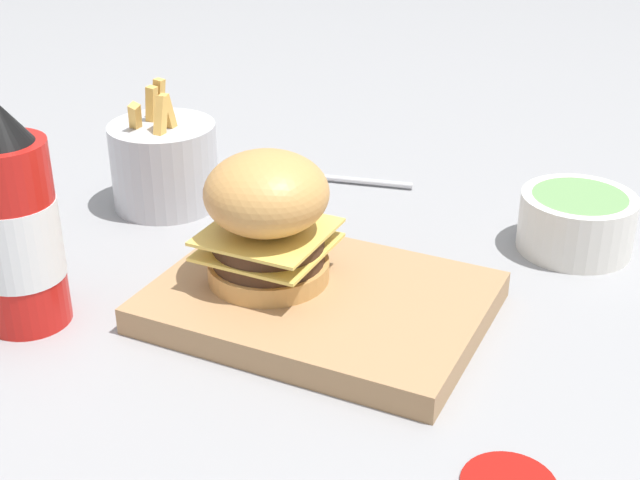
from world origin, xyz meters
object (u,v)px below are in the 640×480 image
spoon (316,176)px  burger (267,217)px  fries_basket (164,164)px  serving_board (320,302)px  side_bowl (576,221)px  ketchup_bottle (15,228)px

spoon → burger: bearing=95.6°
spoon → fries_basket: bearing=35.8°
serving_board → side_bowl: size_ratio=2.49×
serving_board → fries_basket: bearing=-28.2°
serving_board → fries_basket: fries_basket is taller
side_bowl → ketchup_bottle: bearing=40.6°
serving_board → ketchup_bottle: bearing=27.8°
burger → side_bowl: burger is taller
ketchup_bottle → burger: bearing=-145.6°
ketchup_bottle → side_bowl: ketchup_bottle is taller
fries_basket → serving_board: bearing=151.8°
burger → fries_basket: (0.21, -0.14, -0.04)m
side_bowl → spoon: (0.32, -0.05, -0.03)m
fries_basket → spoon: fries_basket is taller
fries_basket → ketchup_bottle: bearing=97.1°
burger → ketchup_bottle: ketchup_bottle is taller
fries_basket → side_bowl: (-0.44, -0.09, -0.02)m
fries_basket → side_bowl: size_ratio=1.21×
serving_board → ketchup_bottle: size_ratio=1.41×
ketchup_bottle → fries_basket: size_ratio=1.46×
serving_board → spoon: serving_board is taller
serving_board → burger: 0.09m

